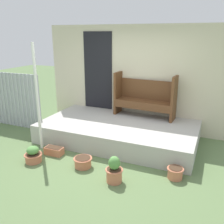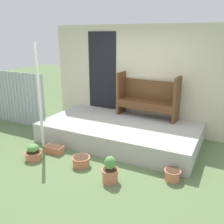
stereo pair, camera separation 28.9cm
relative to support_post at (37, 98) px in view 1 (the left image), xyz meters
The scene contains 10 objects.
ground_plane 1.84m from the support_post, ahead, with size 24.00×24.00×0.00m, color #5B7547.
porch_slab 1.95m from the support_post, 37.16° to the left, with size 3.50×1.87×0.43m.
house_wall 2.42m from the support_post, 56.36° to the left, with size 4.70×0.08×2.60m.
support_post is the anchor object (origin of this frame).
bench 2.51m from the support_post, 44.90° to the left, with size 1.50×0.50×1.05m.
flower_pot_left 1.15m from the support_post, 66.20° to the right, with size 0.35×0.35×0.32m.
flower_pot_middle 1.63m from the support_post, 16.14° to the right, with size 0.35×0.35×0.19m.
flower_pot_right 2.23m from the support_post, 16.51° to the right, with size 0.30×0.30×0.47m.
flower_pot_far_right 3.04m from the support_post, ahead, with size 0.29×0.29×0.20m.
planter_box_rect 1.13m from the support_post, 19.16° to the right, with size 0.38×0.20×0.16m.
Camera 1 is at (1.89, -4.06, 2.37)m, focal length 40.00 mm.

